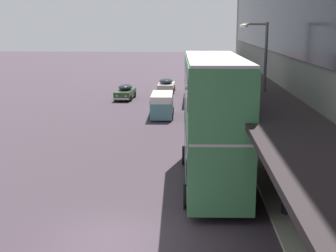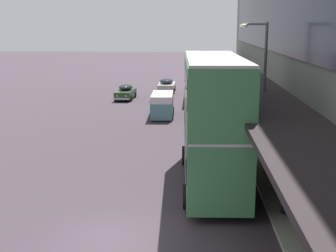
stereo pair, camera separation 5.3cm
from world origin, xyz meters
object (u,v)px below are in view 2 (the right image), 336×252
(vw_van, at_px, (162,104))
(pedestrian_at_kerb, at_px, (285,189))
(street_lamp, at_px, (261,82))
(transit_bus_kerbside_rear, at_px, (213,117))
(sedan_oncoming_rear, at_px, (205,113))
(sedan_oncoming_front, at_px, (167,85))
(transit_bus_kerbside_front, at_px, (201,80))
(fire_hydrant, at_px, (266,166))
(sedan_second_near, at_px, (126,92))

(vw_van, relative_size, pedestrian_at_kerb, 2.47)
(street_lamp, bearing_deg, transit_bus_kerbside_rear, -125.76)
(transit_bus_kerbside_rear, height_order, pedestrian_at_kerb, transit_bus_kerbside_rear)
(sedan_oncoming_rear, bearing_deg, sedan_oncoming_front, 103.20)
(transit_bus_kerbside_rear, height_order, sedan_oncoming_front, transit_bus_kerbside_rear)
(transit_bus_kerbside_front, xyz_separation_m, fire_hydrant, (2.87, -25.28, -1.45))
(transit_bus_kerbside_front, distance_m, pedestrian_at_kerb, 30.76)
(pedestrian_at_kerb, bearing_deg, transit_bus_kerbside_rear, 125.08)
(transit_bus_kerbside_rear, bearing_deg, vw_van, 101.56)
(sedan_second_near, xyz_separation_m, sedan_oncoming_front, (3.94, 5.26, 0.03))
(street_lamp, distance_m, fire_hydrant, 4.60)
(transit_bus_kerbside_front, distance_m, sedan_second_near, 7.87)
(pedestrian_at_kerb, relative_size, fire_hydrant, 2.65)
(vw_van, bearing_deg, transit_bus_kerbside_rear, -78.44)
(vw_van, xyz_separation_m, street_lamp, (6.18, -12.99, 3.37))
(transit_bus_kerbside_rear, xyz_separation_m, sedan_oncoming_front, (-3.87, 31.29, -2.49))
(sedan_oncoming_rear, relative_size, sedan_oncoming_front, 1.04)
(sedan_oncoming_front, distance_m, street_lamp, 28.50)
(transit_bus_kerbside_front, height_order, vw_van, transit_bus_kerbside_front)
(transit_bus_kerbside_front, height_order, street_lamp, street_lamp)
(transit_bus_kerbside_front, distance_m, street_lamp, 23.28)
(transit_bus_kerbside_rear, height_order, vw_van, transit_bus_kerbside_rear)
(transit_bus_kerbside_front, bearing_deg, vw_van, -108.68)
(transit_bus_kerbside_rear, relative_size, street_lamp, 1.31)
(sedan_oncoming_front, bearing_deg, street_lamp, -76.49)
(transit_bus_kerbside_front, relative_size, fire_hydrant, 14.66)
(sedan_oncoming_front, bearing_deg, transit_bus_kerbside_front, -49.86)
(transit_bus_kerbside_rear, bearing_deg, transit_bus_kerbside_front, 90.14)
(transit_bus_kerbside_front, xyz_separation_m, pedestrian_at_kerb, (2.77, -30.63, -0.76))
(transit_bus_kerbside_rear, bearing_deg, street_lamp, 54.24)
(sedan_second_near, height_order, pedestrian_at_kerb, pedestrian_at_kerb)
(pedestrian_at_kerb, bearing_deg, vw_van, 106.56)
(sedan_oncoming_front, distance_m, vw_van, 14.50)
(transit_bus_kerbside_rear, xyz_separation_m, sedan_second_near, (-7.81, 26.03, -2.52))
(sedan_oncoming_rear, bearing_deg, pedestrian_at_kerb, -81.80)
(pedestrian_at_kerb, xyz_separation_m, street_lamp, (0.03, 7.66, 3.29))
(sedan_oncoming_front, xyz_separation_m, street_lamp, (6.61, -27.48, 3.67))
(sedan_second_near, relative_size, sedan_oncoming_front, 1.01)
(transit_bus_kerbside_rear, xyz_separation_m, vw_van, (-3.44, 16.80, -2.18))
(transit_bus_kerbside_front, height_order, sedan_oncoming_front, transit_bus_kerbside_front)
(sedan_oncoming_rear, height_order, pedestrian_at_kerb, pedestrian_at_kerb)
(sedan_second_near, xyz_separation_m, sedan_oncoming_rear, (7.86, -11.43, -0.02))
(pedestrian_at_kerb, height_order, street_lamp, street_lamp)
(vw_van, relative_size, street_lamp, 0.61)
(transit_bus_kerbside_rear, distance_m, street_lamp, 4.83)
(transit_bus_kerbside_rear, relative_size, pedestrian_at_kerb, 5.29)
(transit_bus_kerbside_rear, relative_size, sedan_second_near, 2.19)
(sedan_oncoming_front, height_order, vw_van, vw_van)
(transit_bus_kerbside_rear, xyz_separation_m, street_lamp, (2.74, 3.80, 1.18))
(sedan_oncoming_rear, distance_m, vw_van, 4.13)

